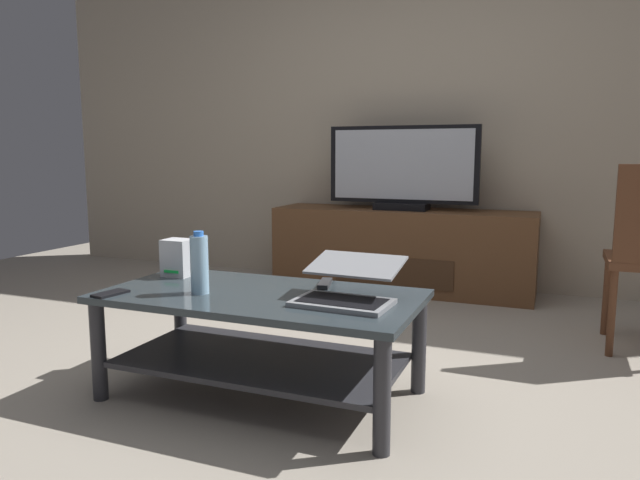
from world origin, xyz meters
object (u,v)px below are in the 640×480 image
at_px(media_cabinet, 401,250).
at_px(tv_remote, 325,284).
at_px(television, 402,170).
at_px(router_box, 178,258).
at_px(laptop, 348,287).
at_px(cell_phone, 111,293).
at_px(coffee_table, 261,325).
at_px(water_bottle_near, 199,264).

relative_size(media_cabinet, tv_remote, 11.66).
xyz_separation_m(television, router_box, (-0.57, -1.90, -0.36)).
xyz_separation_m(laptop, cell_phone, (-0.91, -0.25, -0.05)).
bearing_deg(laptop, coffee_table, 179.65).
height_order(coffee_table, laptop, laptop).
relative_size(television, laptop, 2.84).
bearing_deg(tv_remote, television, 80.59).
xyz_separation_m(media_cabinet, cell_phone, (-0.60, -2.33, 0.14)).
relative_size(laptop, router_box, 2.23).
xyz_separation_m(router_box, cell_phone, (-0.04, -0.41, -0.08)).
xyz_separation_m(media_cabinet, water_bottle_near, (-0.28, -2.17, 0.26)).
bearing_deg(router_box, television, 73.39).
bearing_deg(coffee_table, cell_phone, -155.10).
relative_size(television, cell_phone, 7.68).
bearing_deg(cell_phone, coffee_table, 34.70).
height_order(coffee_table, router_box, router_box).
relative_size(laptop, water_bottle_near, 1.50).
bearing_deg(coffee_table, laptop, -0.35).
height_order(coffee_table, tv_remote, tv_remote).
height_order(media_cabinet, television, television).
bearing_deg(television, coffee_table, -91.77).
relative_size(coffee_table, media_cabinet, 0.68).
relative_size(coffee_table, tv_remote, 7.98).
bearing_deg(coffee_table, television, 88.23).
bearing_deg(tv_remote, water_bottle_near, -156.76).
bearing_deg(water_bottle_near, television, 82.49).
xyz_separation_m(laptop, tv_remote, (-0.18, 0.22, -0.05)).
height_order(television, cell_phone, television).
distance_m(coffee_table, water_bottle_near, 0.35).
bearing_deg(cell_phone, laptop, 24.99).
distance_m(television, tv_remote, 1.90).
relative_size(coffee_table, television, 1.19).
bearing_deg(media_cabinet, coffee_table, -91.75).
distance_m(television, laptop, 2.12).
distance_m(media_cabinet, router_box, 2.02).
bearing_deg(television, water_bottle_near, -97.51).
bearing_deg(tv_remote, media_cabinet, 80.54).
distance_m(water_bottle_near, cell_phone, 0.37).
relative_size(media_cabinet, water_bottle_near, 7.39).
relative_size(coffee_table, laptop, 3.38).
distance_m(television, water_bottle_near, 2.19).
xyz_separation_m(coffee_table, water_bottle_near, (-0.22, -0.10, 0.25)).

